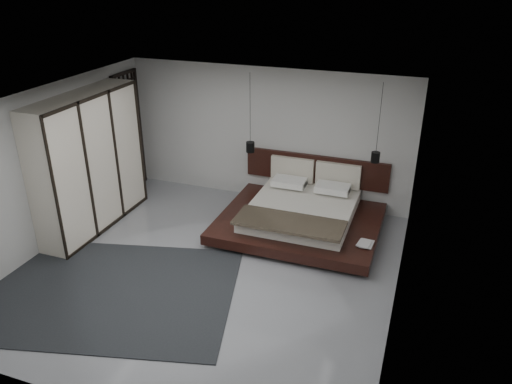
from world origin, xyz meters
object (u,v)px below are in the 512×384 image
at_px(pendant_right, 375,157).
at_px(rug, 109,291).
at_px(pendant_left, 250,147).
at_px(wardrobe, 89,163).
at_px(lattice_screen, 130,133).
at_px(bed, 301,214).

xyz_separation_m(pendant_right, rug, (-3.48, -3.48, -1.44)).
xyz_separation_m(pendant_left, wardrobe, (-2.56, -1.68, -0.06)).
xyz_separation_m(pendant_left, rug, (-1.05, -3.48, -1.34)).
distance_m(lattice_screen, wardrobe, 1.76).
bearing_deg(rug, pendant_right, 45.03).
distance_m(lattice_screen, pendant_left, 2.81).
bearing_deg(wardrobe, pendant_right, 18.58).
distance_m(pendant_left, rug, 3.87).
xyz_separation_m(bed, rug, (-2.26, -3.00, -0.29)).
bearing_deg(lattice_screen, pendant_left, -1.36).
bearing_deg(wardrobe, bed, 17.56).
distance_m(bed, wardrobe, 4.08).
xyz_separation_m(lattice_screen, pendant_left, (2.81, -0.07, 0.04)).
height_order(wardrobe, rug, wardrobe).
xyz_separation_m(lattice_screen, rug, (1.76, -3.55, -1.29)).
bearing_deg(rug, bed, 52.96).
bearing_deg(lattice_screen, wardrobe, -81.79).
bearing_deg(lattice_screen, rug, -63.55).
bearing_deg(pendant_right, pendant_left, 180.00).
bearing_deg(pendant_left, bed, -21.65).
height_order(lattice_screen, pendant_left, pendant_left).
xyz_separation_m(bed, wardrobe, (-3.78, -1.19, 0.99)).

